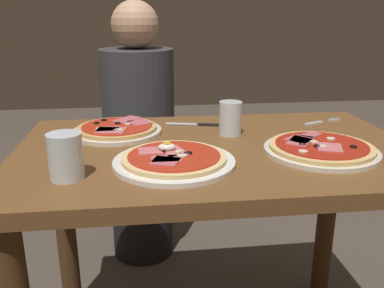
{
  "coord_description": "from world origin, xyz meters",
  "views": [
    {
      "loc": [
        -0.21,
        -1.09,
        1.13
      ],
      "look_at": [
        -0.08,
        -0.07,
        0.8
      ],
      "focal_mm": 38.71,
      "sensor_mm": 36.0,
      "label": 1
    }
  ],
  "objects": [
    {
      "name": "pizza_across_left",
      "position": [
        0.26,
        -0.09,
        0.78
      ],
      "size": [
        0.3,
        0.3,
        0.03
      ],
      "color": "silver",
      "rests_on": "dining_table"
    },
    {
      "name": "diner_person",
      "position": [
        -0.22,
        0.72,
        0.56
      ],
      "size": [
        0.32,
        0.32,
        1.18
      ],
      "rotation": [
        0.0,
        0.0,
        3.14
      ],
      "color": "black",
      "rests_on": "ground"
    },
    {
      "name": "knife",
      "position": [
        -0.02,
        0.23,
        0.77
      ],
      "size": [
        0.19,
        0.07,
        0.01
      ],
      "color": "silver",
      "rests_on": "dining_table"
    },
    {
      "name": "water_glass_far",
      "position": [
        0.06,
        0.11,
        0.81
      ],
      "size": [
        0.07,
        0.07,
        0.1
      ],
      "color": "silver",
      "rests_on": "dining_table"
    },
    {
      "name": "dining_table",
      "position": [
        0.0,
        0.0,
        0.63
      ],
      "size": [
        1.12,
        0.71,
        0.77
      ],
      "color": "brown",
      "rests_on": "ground"
    },
    {
      "name": "water_glass_near",
      "position": [
        -0.38,
        -0.19,
        0.82
      ],
      "size": [
        0.08,
        0.08,
        0.11
      ],
      "color": "silver",
      "rests_on": "dining_table"
    },
    {
      "name": "pizza_across_right",
      "position": [
        -0.29,
        0.16,
        0.78
      ],
      "size": [
        0.28,
        0.28,
        0.03
      ],
      "color": "silver",
      "rests_on": "dining_table"
    },
    {
      "name": "fork",
      "position": [
        0.39,
        0.21,
        0.77
      ],
      "size": [
        0.15,
        0.07,
        0.0
      ],
      "color": "silver",
      "rests_on": "dining_table"
    },
    {
      "name": "pizza_foreground",
      "position": [
        -0.13,
        -0.13,
        0.78
      ],
      "size": [
        0.3,
        0.3,
        0.05
      ],
      "color": "white",
      "rests_on": "dining_table"
    }
  ]
}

